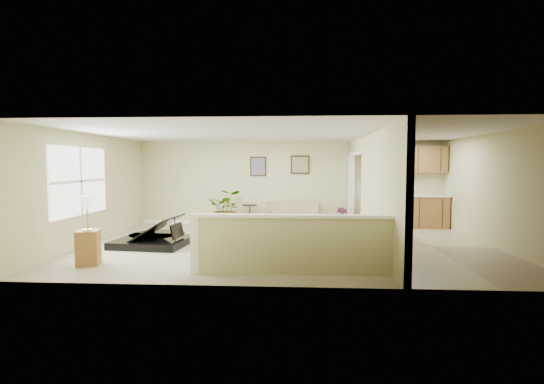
# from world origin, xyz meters

# --- Properties ---
(floor) EXTENTS (9.00, 9.00, 0.00)m
(floor) POSITION_xyz_m (0.00, 0.00, 0.00)
(floor) COLOR #AFA788
(floor) RESTS_ON ground
(back_wall) EXTENTS (9.00, 0.04, 2.50)m
(back_wall) POSITION_xyz_m (0.00, 3.00, 1.25)
(back_wall) COLOR #C5BF86
(back_wall) RESTS_ON floor
(front_wall) EXTENTS (9.00, 0.04, 2.50)m
(front_wall) POSITION_xyz_m (0.00, -3.00, 1.25)
(front_wall) COLOR #C5BF86
(front_wall) RESTS_ON floor
(left_wall) EXTENTS (0.04, 6.00, 2.50)m
(left_wall) POSITION_xyz_m (-4.50, 0.00, 1.25)
(left_wall) COLOR #C5BF86
(left_wall) RESTS_ON floor
(right_wall) EXTENTS (0.04, 6.00, 2.50)m
(right_wall) POSITION_xyz_m (4.50, 0.00, 1.25)
(right_wall) COLOR #C5BF86
(right_wall) RESTS_ON floor
(ceiling) EXTENTS (9.00, 6.00, 0.04)m
(ceiling) POSITION_xyz_m (0.00, 0.00, 2.50)
(ceiling) COLOR beige
(ceiling) RESTS_ON back_wall
(kitchen_vinyl) EXTENTS (2.70, 6.00, 0.01)m
(kitchen_vinyl) POSITION_xyz_m (3.15, 0.00, 0.00)
(kitchen_vinyl) COLOR #9B9069
(kitchen_vinyl) RESTS_ON floor
(interior_partition) EXTENTS (0.18, 5.99, 2.50)m
(interior_partition) POSITION_xyz_m (1.80, 0.25, 1.22)
(interior_partition) COLOR #C5BF86
(interior_partition) RESTS_ON floor
(pony_half_wall) EXTENTS (3.42, 0.22, 1.00)m
(pony_half_wall) POSITION_xyz_m (0.08, -2.30, 0.52)
(pony_half_wall) COLOR #C5BF86
(pony_half_wall) RESTS_ON floor
(left_window) EXTENTS (0.05, 2.15, 1.45)m
(left_window) POSITION_xyz_m (-4.49, -0.50, 1.45)
(left_window) COLOR white
(left_window) RESTS_ON left_wall
(wall_art_left) EXTENTS (0.48, 0.04, 0.58)m
(wall_art_left) POSITION_xyz_m (-0.95, 2.97, 1.75)
(wall_art_left) COLOR #342512
(wall_art_left) RESTS_ON back_wall
(wall_mirror) EXTENTS (0.55, 0.04, 0.55)m
(wall_mirror) POSITION_xyz_m (0.30, 2.97, 1.80)
(wall_mirror) COLOR #342512
(wall_mirror) RESTS_ON back_wall
(kitchen_cabinets) EXTENTS (2.36, 0.65, 2.33)m
(kitchen_cabinets) POSITION_xyz_m (3.19, 2.73, 0.87)
(kitchen_cabinets) COLOR #9A6532
(kitchen_cabinets) RESTS_ON floor
(piano) EXTENTS (1.90, 1.97, 1.46)m
(piano) POSITION_xyz_m (-3.06, -0.05, 0.61)
(piano) COLOR black
(piano) RESTS_ON floor
(piano_bench) EXTENTS (0.66, 0.95, 0.57)m
(piano_bench) POSITION_xyz_m (-1.64, -0.00, 0.29)
(piano_bench) COLOR black
(piano_bench) RESTS_ON floor
(loveseat) EXTENTS (1.95, 1.46, 0.94)m
(loveseat) POSITION_xyz_m (-0.04, 2.49, 0.36)
(loveseat) COLOR tan
(loveseat) RESTS_ON floor
(accent_table) EXTENTS (0.44, 0.44, 0.64)m
(accent_table) POSITION_xyz_m (-1.17, 2.65, 0.41)
(accent_table) COLOR black
(accent_table) RESTS_ON floor
(palm_plant) EXTENTS (1.03, 0.91, 1.10)m
(palm_plant) POSITION_xyz_m (-1.80, 2.36, 0.54)
(palm_plant) COLOR black
(palm_plant) RESTS_ON floor
(small_plant) EXTENTS (0.39, 0.39, 0.61)m
(small_plant) POSITION_xyz_m (1.45, 2.31, 0.26)
(small_plant) COLOR black
(small_plant) RESTS_ON floor
(lamp_stand) EXTENTS (0.45, 0.45, 1.25)m
(lamp_stand) POSITION_xyz_m (-3.55, -1.94, 0.53)
(lamp_stand) COLOR #9A6532
(lamp_stand) RESTS_ON floor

